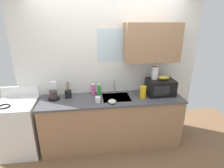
{
  "coord_description": "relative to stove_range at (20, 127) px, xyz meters",
  "views": [
    {
      "loc": [
        -0.36,
        -2.68,
        2.13
      ],
      "look_at": [
        0.0,
        0.0,
        1.15
      ],
      "focal_mm": 28.36,
      "sensor_mm": 36.0,
      "label": 1
    }
  ],
  "objects": [
    {
      "name": "small_bowl",
      "position": [
        1.51,
        -0.2,
        0.47
      ],
      "size": [
        0.13,
        0.13,
        0.06
      ],
      "primitive_type": "ellipsoid",
      "color": "beige",
      "rests_on": "counter_unit"
    },
    {
      "name": "paper_towel_roll",
      "position": [
        2.29,
        0.1,
        0.82
      ],
      "size": [
        0.11,
        0.11,
        0.22
      ],
      "primitive_type": "cylinder",
      "color": "white",
      "rests_on": "microwave"
    },
    {
      "name": "microwave",
      "position": [
        2.39,
        0.04,
        0.58
      ],
      "size": [
        0.46,
        0.35,
        0.27
      ],
      "color": "black",
      "rests_on": "counter_unit"
    },
    {
      "name": "cereal_canister",
      "position": [
        2.05,
        -0.05,
        0.54
      ],
      "size": [
        0.1,
        0.1,
        0.2
      ],
      "primitive_type": "cylinder",
      "color": "gold",
      "rests_on": "counter_unit"
    },
    {
      "name": "counter_unit",
      "position": [
        1.54,
        -0.0,
        0.0
      ],
      "size": [
        2.38,
        0.63,
        0.9
      ],
      "color": "#9E7551",
      "rests_on": "ground"
    },
    {
      "name": "mug_white",
      "position": [
        1.29,
        -0.14,
        0.49
      ],
      "size": [
        0.08,
        0.08,
        0.09
      ],
      "primitive_type": "cylinder",
      "color": "white",
      "rests_on": "counter_unit"
    },
    {
      "name": "dish_soap_bottle_pink",
      "position": [
        1.23,
        0.19,
        0.55
      ],
      "size": [
        0.07,
        0.07,
        0.22
      ],
      "color": "#E55999",
      "rests_on": "counter_unit"
    },
    {
      "name": "sink_faucet",
      "position": [
        1.61,
        0.24,
        0.56
      ],
      "size": [
        0.03,
        0.03,
        0.24
      ],
      "primitive_type": "cylinder",
      "color": "#B2B5BA",
      "rests_on": "counter_unit"
    },
    {
      "name": "coffee_maker",
      "position": [
        0.58,
        0.1,
        0.55
      ],
      "size": [
        0.19,
        0.21,
        0.28
      ],
      "color": "black",
      "rests_on": "counter_unit"
    },
    {
      "name": "kitchen_wall_assembly",
      "position": [
        1.66,
        0.31,
        0.89
      ],
      "size": [
        3.15,
        0.42,
        2.5
      ],
      "color": "white",
      "rests_on": "ground"
    },
    {
      "name": "dish_soap_bottle_green",
      "position": [
        1.33,
        0.15,
        0.55
      ],
      "size": [
        0.06,
        0.06,
        0.23
      ],
      "color": "green",
      "rests_on": "counter_unit"
    },
    {
      "name": "stove_range",
      "position": [
        0.0,
        0.0,
        0.0
      ],
      "size": [
        0.6,
        0.6,
        1.08
      ],
      "color": "white",
      "rests_on": "ground"
    },
    {
      "name": "utensil_crock",
      "position": [
        0.81,
        0.12,
        0.51
      ],
      "size": [
        0.11,
        0.11,
        0.29
      ],
      "color": "black",
      "rests_on": "counter_unit"
    },
    {
      "name": "banana_bunch",
      "position": [
        2.44,
        0.05,
        0.75
      ],
      "size": [
        0.2,
        0.11,
        0.07
      ],
      "primitive_type": "ellipsoid",
      "color": "gold",
      "rests_on": "microwave"
    }
  ]
}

